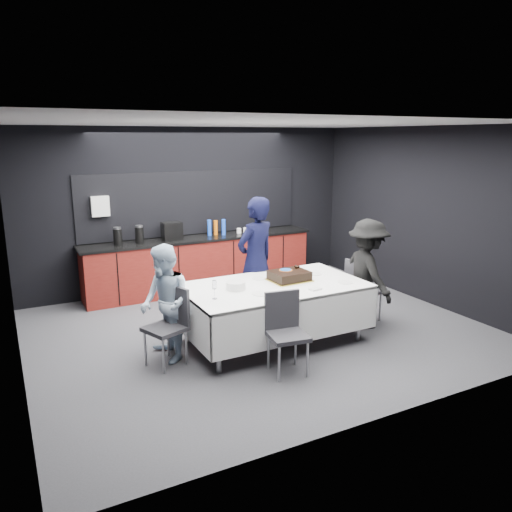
{
  "coord_description": "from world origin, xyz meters",
  "views": [
    {
      "loc": [
        -3.05,
        -5.75,
        2.64
      ],
      "look_at": [
        0.0,
        0.1,
        1.05
      ],
      "focal_mm": 35.0,
      "sensor_mm": 36.0,
      "label": 1
    }
  ],
  "objects_px": {
    "cake_assembly": "(289,276)",
    "chair_right": "(361,286)",
    "person_left": "(165,304)",
    "person_center": "(256,260)",
    "party_table": "(274,295)",
    "champagne_flute": "(214,286)",
    "person_right": "(367,274)",
    "plate_stack": "(236,285)",
    "chair_left": "(170,320)",
    "chair_near": "(285,326)"
  },
  "relations": [
    {
      "from": "plate_stack",
      "to": "person_left",
      "type": "distance_m",
      "value": 0.9
    },
    {
      "from": "person_center",
      "to": "person_left",
      "type": "height_order",
      "value": "person_center"
    },
    {
      "from": "chair_right",
      "to": "person_right",
      "type": "bearing_deg",
      "value": -104.57
    },
    {
      "from": "person_center",
      "to": "person_left",
      "type": "relative_size",
      "value": 1.29
    },
    {
      "from": "party_table",
      "to": "chair_near",
      "type": "height_order",
      "value": "chair_near"
    },
    {
      "from": "chair_left",
      "to": "person_center",
      "type": "bearing_deg",
      "value": 26.67
    },
    {
      "from": "party_table",
      "to": "chair_left",
      "type": "distance_m",
      "value": 1.4
    },
    {
      "from": "chair_left",
      "to": "cake_assembly",
      "type": "bearing_deg",
      "value": 2.04
    },
    {
      "from": "party_table",
      "to": "person_right",
      "type": "xyz_separation_m",
      "value": [
        1.42,
        -0.13,
        0.13
      ]
    },
    {
      "from": "chair_right",
      "to": "chair_near",
      "type": "height_order",
      "value": "same"
    },
    {
      "from": "cake_assembly",
      "to": "chair_right",
      "type": "distance_m",
      "value": 1.24
    },
    {
      "from": "plate_stack",
      "to": "chair_left",
      "type": "xyz_separation_m",
      "value": [
        -0.87,
        -0.03,
        -0.3
      ]
    },
    {
      "from": "plate_stack",
      "to": "person_center",
      "type": "bearing_deg",
      "value": 48.07
    },
    {
      "from": "champagne_flute",
      "to": "chair_near",
      "type": "relative_size",
      "value": 0.24
    },
    {
      "from": "cake_assembly",
      "to": "chair_left",
      "type": "distance_m",
      "value": 1.7
    },
    {
      "from": "party_table",
      "to": "person_left",
      "type": "height_order",
      "value": "person_left"
    },
    {
      "from": "chair_right",
      "to": "person_left",
      "type": "relative_size",
      "value": 0.65
    },
    {
      "from": "cake_assembly",
      "to": "person_right",
      "type": "height_order",
      "value": "person_right"
    },
    {
      "from": "person_center",
      "to": "person_left",
      "type": "xyz_separation_m",
      "value": [
        -1.56,
        -0.66,
        -0.2
      ]
    },
    {
      "from": "chair_left",
      "to": "person_center",
      "type": "relative_size",
      "value": 0.51
    },
    {
      "from": "chair_left",
      "to": "person_left",
      "type": "relative_size",
      "value": 0.65
    },
    {
      "from": "chair_right",
      "to": "person_center",
      "type": "bearing_deg",
      "value": 150.93
    },
    {
      "from": "plate_stack",
      "to": "person_right",
      "type": "xyz_separation_m",
      "value": [
        1.95,
        -0.17,
        -0.06
      ]
    },
    {
      "from": "chair_near",
      "to": "party_table",
      "type": "bearing_deg",
      "value": 69.34
    },
    {
      "from": "party_table",
      "to": "person_center",
      "type": "height_order",
      "value": "person_center"
    },
    {
      "from": "cake_assembly",
      "to": "chair_left",
      "type": "relative_size",
      "value": 0.57
    },
    {
      "from": "champagne_flute",
      "to": "cake_assembly",
      "type": "bearing_deg",
      "value": 12.15
    },
    {
      "from": "cake_assembly",
      "to": "person_right",
      "type": "bearing_deg",
      "value": -9.72
    },
    {
      "from": "party_table",
      "to": "cake_assembly",
      "type": "height_order",
      "value": "cake_assembly"
    },
    {
      "from": "champagne_flute",
      "to": "chair_right",
      "type": "xyz_separation_m",
      "value": [
        2.38,
        0.23,
        -0.4
      ]
    },
    {
      "from": "chair_near",
      "to": "person_left",
      "type": "relative_size",
      "value": 0.65
    },
    {
      "from": "plate_stack",
      "to": "person_left",
      "type": "xyz_separation_m",
      "value": [
        -0.89,
        0.08,
        -0.12
      ]
    },
    {
      "from": "person_right",
      "to": "champagne_flute",
      "type": "bearing_deg",
      "value": 97.55
    },
    {
      "from": "person_right",
      "to": "plate_stack",
      "type": "bearing_deg",
      "value": 91.3
    },
    {
      "from": "person_center",
      "to": "person_right",
      "type": "relative_size",
      "value": 1.18
    },
    {
      "from": "cake_assembly",
      "to": "champagne_flute",
      "type": "height_order",
      "value": "champagne_flute"
    },
    {
      "from": "cake_assembly",
      "to": "chair_near",
      "type": "relative_size",
      "value": 0.57
    },
    {
      "from": "chair_left",
      "to": "chair_right",
      "type": "height_order",
      "value": "same"
    },
    {
      "from": "party_table",
      "to": "chair_near",
      "type": "relative_size",
      "value": 2.51
    },
    {
      "from": "party_table",
      "to": "person_left",
      "type": "distance_m",
      "value": 1.42
    },
    {
      "from": "person_left",
      "to": "person_right",
      "type": "relative_size",
      "value": 0.92
    },
    {
      "from": "plate_stack",
      "to": "chair_near",
      "type": "distance_m",
      "value": 0.91
    },
    {
      "from": "person_right",
      "to": "chair_right",
      "type": "bearing_deg",
      "value": -8.39
    },
    {
      "from": "champagne_flute",
      "to": "person_left",
      "type": "relative_size",
      "value": 0.16
    },
    {
      "from": "party_table",
      "to": "chair_left",
      "type": "xyz_separation_m",
      "value": [
        -1.4,
        0.01,
        -0.11
      ]
    },
    {
      "from": "person_left",
      "to": "person_right",
      "type": "distance_m",
      "value": 2.85
    },
    {
      "from": "plate_stack",
      "to": "person_left",
      "type": "height_order",
      "value": "person_left"
    },
    {
      "from": "champagne_flute",
      "to": "person_center",
      "type": "distance_m",
      "value": 1.43
    },
    {
      "from": "chair_right",
      "to": "person_center",
      "type": "xyz_separation_m",
      "value": [
        -1.33,
        0.74,
        0.38
      ]
    },
    {
      "from": "plate_stack",
      "to": "chair_right",
      "type": "xyz_separation_m",
      "value": [
        2.0,
        0.01,
        -0.3
      ]
    }
  ]
}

